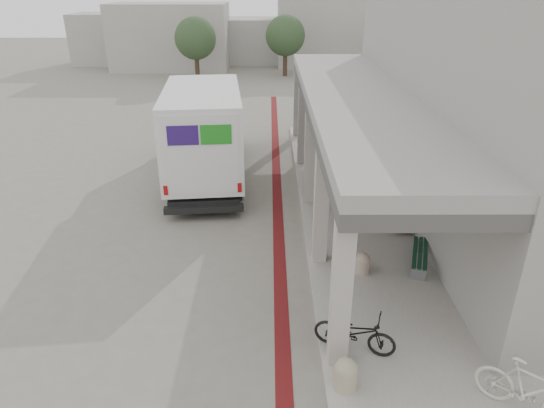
{
  "coord_description": "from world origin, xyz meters",
  "views": [
    {
      "loc": [
        0.73,
        -11.25,
        7.25
      ],
      "look_at": [
        0.79,
        0.98,
        1.6
      ],
      "focal_mm": 32.0,
      "sensor_mm": 36.0,
      "label": 1
    }
  ],
  "objects_px": {
    "fedex_truck": "(204,128)",
    "bicycle_cream": "(530,391)",
    "bench": "(420,256)",
    "utility_cabinet": "(401,205)",
    "bicycle_black": "(355,332)"
  },
  "relations": [
    {
      "from": "fedex_truck",
      "to": "bicycle_cream",
      "type": "relative_size",
      "value": 4.68
    },
    {
      "from": "fedex_truck",
      "to": "bench",
      "type": "xyz_separation_m",
      "value": [
        6.67,
        -7.16,
        -1.55
      ]
    },
    {
      "from": "fedex_truck",
      "to": "utility_cabinet",
      "type": "height_order",
      "value": "fedex_truck"
    },
    {
      "from": "bicycle_black",
      "to": "bicycle_cream",
      "type": "distance_m",
      "value": 3.3
    },
    {
      "from": "bench",
      "to": "utility_cabinet",
      "type": "xyz_separation_m",
      "value": [
        0.17,
        2.88,
        0.19
      ]
    },
    {
      "from": "fedex_truck",
      "to": "bicycle_black",
      "type": "distance_m",
      "value": 11.45
    },
    {
      "from": "utility_cabinet",
      "to": "bicycle_cream",
      "type": "distance_m",
      "value": 7.95
    },
    {
      "from": "bicycle_black",
      "to": "bicycle_cream",
      "type": "xyz_separation_m",
      "value": [
        2.81,
        -1.73,
        0.11
      ]
    },
    {
      "from": "utility_cabinet",
      "to": "fedex_truck",
      "type": "bearing_deg",
      "value": 154.65
    },
    {
      "from": "fedex_truck",
      "to": "utility_cabinet",
      "type": "xyz_separation_m",
      "value": [
        6.85,
        -4.28,
        -1.36
      ]
    },
    {
      "from": "bicycle_cream",
      "to": "bench",
      "type": "bearing_deg",
      "value": 46.21
    },
    {
      "from": "utility_cabinet",
      "to": "bicycle_black",
      "type": "height_order",
      "value": "utility_cabinet"
    },
    {
      "from": "fedex_truck",
      "to": "bicycle_black",
      "type": "bearing_deg",
      "value": -73.02
    },
    {
      "from": "bicycle_cream",
      "to": "utility_cabinet",
      "type": "bearing_deg",
      "value": 43.02
    },
    {
      "from": "fedex_truck",
      "to": "bench",
      "type": "bearing_deg",
      "value": -52.51
    }
  ]
}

